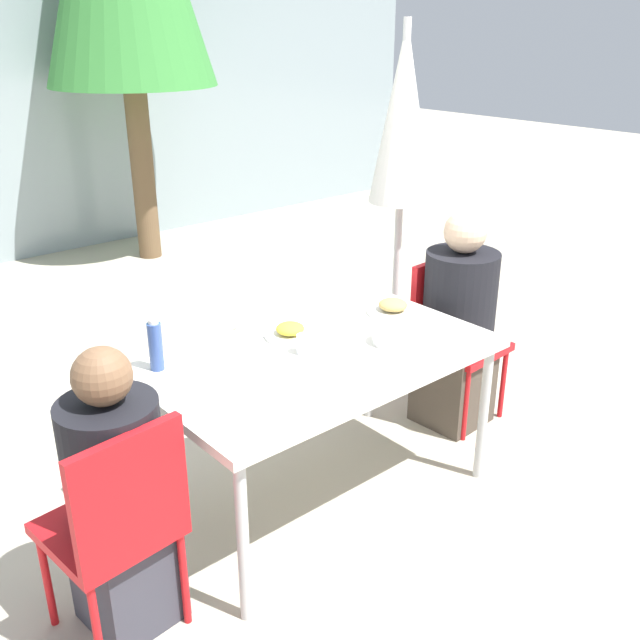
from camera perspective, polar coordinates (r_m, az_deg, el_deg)
The scene contains 12 objects.
ground_plane at distance 3.37m, azimuth 0.00°, elevation -13.84°, with size 24.00×24.00×0.00m, color #B2A893.
dining_table at distance 3.02m, azimuth 0.00°, elevation -3.57°, with size 1.47×0.87×0.72m.
chair_left at distance 2.51m, azimuth -15.82°, elevation -15.06°, with size 0.44×0.44×0.86m.
person_left at distance 2.59m, azimuth -15.81°, elevation -13.79°, with size 0.33×0.33×1.08m.
chair_right at distance 3.85m, azimuth 10.38°, elevation -0.61°, with size 0.42×0.42×0.86m.
person_right at distance 3.76m, azimuth 10.94°, elevation -0.65°, with size 0.37×0.37×1.16m.
closed_umbrella at distance 4.11m, azimuth 6.64°, elevation 14.91°, with size 0.36×0.36×2.03m.
plate_0 at distance 3.41m, azimuth 5.85°, elevation 0.98°, with size 0.25×0.25×0.07m.
plate_1 at distance 3.14m, azimuth -2.40°, elevation -0.95°, with size 0.23×0.23×0.06m.
bottle at distance 2.89m, azimuth -13.02°, elevation -2.00°, with size 0.06×0.06×0.22m.
drinking_cup at distance 2.98m, azimuth -1.24°, elevation -1.95°, with size 0.07×0.07×0.08m.
salad_bowl at distance 3.09m, azimuth 5.71°, elevation -1.33°, with size 0.16×0.16×0.06m.
Camera 1 is at (-1.76, -2.05, 2.02)m, focal length 40.00 mm.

